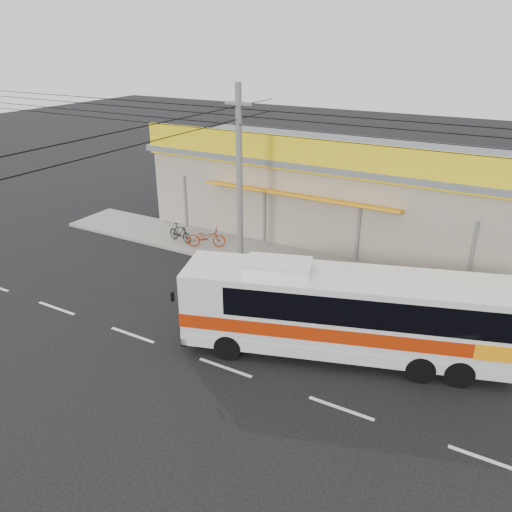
{
  "coord_description": "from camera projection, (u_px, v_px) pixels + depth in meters",
  "views": [
    {
      "loc": [
        7.47,
        -13.77,
        9.95
      ],
      "look_at": [
        -1.37,
        2.0,
        1.99
      ],
      "focal_mm": 35.0,
      "sensor_mm": 36.0,
      "label": 1
    }
  ],
  "objects": [
    {
      "name": "motorbike_dark",
      "position": [
        180.0,
        233.0,
        25.85
      ],
      "size": [
        1.66,
        0.74,
        0.96
      ],
      "primitive_type": "imported",
      "rotation": [
        0.0,
        0.0,
        1.39
      ],
      "color": "black",
      "rests_on": "sidewalk"
    },
    {
      "name": "ground",
      "position": [
        262.0,
        332.0,
        18.34
      ],
      "size": [
        120.0,
        120.0,
        0.0
      ],
      "primitive_type": "plane",
      "color": "black",
      "rests_on": "ground"
    },
    {
      "name": "coach_bus",
      "position": [
        349.0,
        310.0,
        16.33
      ],
      "size": [
        10.83,
        5.44,
        3.28
      ],
      "rotation": [
        0.0,
        0.0,
        0.31
      ],
      "color": "silver",
      "rests_on": "ground"
    },
    {
      "name": "lane_markings",
      "position": [
        225.0,
        368.0,
        16.34
      ],
      "size": [
        50.0,
        0.12,
        0.01
      ],
      "primitive_type": null,
      "color": "silver",
      "rests_on": "ground"
    },
    {
      "name": "utility_pole",
      "position": [
        239.0,
        119.0,
        20.47
      ],
      "size": [
        34.0,
        14.0,
        8.3
      ],
      "color": "slate",
      "rests_on": "ground"
    },
    {
      "name": "motorbike_red",
      "position": [
        206.0,
        237.0,
        25.19
      ],
      "size": [
        2.05,
        1.49,
        1.03
      ],
      "primitive_type": "imported",
      "rotation": [
        0.0,
        0.0,
        2.04
      ],
      "color": "#98290B",
      "rests_on": "sidewalk"
    },
    {
      "name": "storefront_building",
      "position": [
        365.0,
        193.0,
        26.63
      ],
      "size": [
        22.6,
        9.2,
        5.7
      ],
      "color": "#A39A83",
      "rests_on": "ground"
    },
    {
      "name": "sidewalk",
      "position": [
        324.0,
        269.0,
        23.1
      ],
      "size": [
        30.0,
        3.2,
        0.15
      ],
      "primitive_type": "cube",
      "color": "gray",
      "rests_on": "ground"
    }
  ]
}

